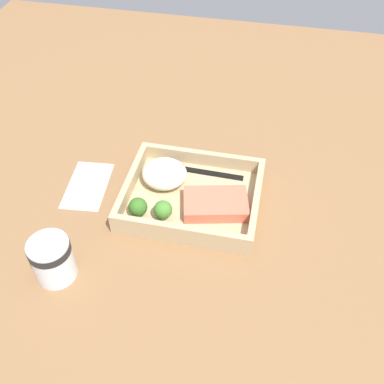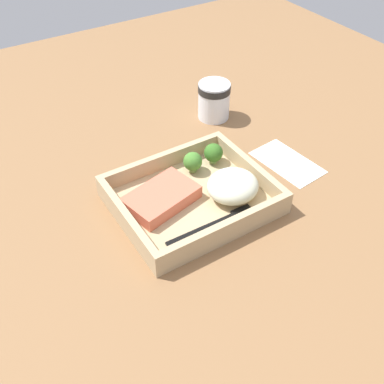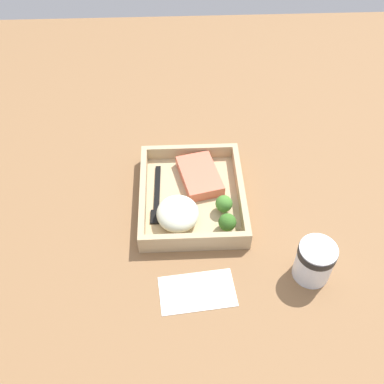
# 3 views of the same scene
# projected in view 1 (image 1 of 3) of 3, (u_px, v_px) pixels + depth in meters

# --- Properties ---
(ground_plane) EXTENTS (1.60, 1.60, 0.02)m
(ground_plane) POSITION_uv_depth(u_px,v_px,m) (192.00, 205.00, 0.87)
(ground_plane) COLOR brown
(takeout_tray) EXTENTS (0.25, 0.21, 0.01)m
(takeout_tray) POSITION_uv_depth(u_px,v_px,m) (192.00, 200.00, 0.86)
(takeout_tray) COLOR tan
(takeout_tray) RESTS_ON ground_plane
(tray_rim) EXTENTS (0.25, 0.21, 0.03)m
(tray_rim) POSITION_uv_depth(u_px,v_px,m) (192.00, 192.00, 0.85)
(tray_rim) COLOR tan
(tray_rim) RESTS_ON takeout_tray
(salmon_fillet) EXTENTS (0.13, 0.10, 0.02)m
(salmon_fillet) POSITION_uv_depth(u_px,v_px,m) (216.00, 204.00, 0.83)
(salmon_fillet) COLOR #DC684D
(salmon_fillet) RESTS_ON takeout_tray
(mashed_potatoes) EXTENTS (0.09, 0.08, 0.05)m
(mashed_potatoes) POSITION_uv_depth(u_px,v_px,m) (164.00, 174.00, 0.87)
(mashed_potatoes) COLOR beige
(mashed_potatoes) RESTS_ON takeout_tray
(broccoli_floret_1) EXTENTS (0.03, 0.03, 0.04)m
(broccoli_floret_1) POSITION_uv_depth(u_px,v_px,m) (138.00, 207.00, 0.81)
(broccoli_floret_1) COLOR #7FA457
(broccoli_floret_1) RESTS_ON takeout_tray
(broccoli_floret_2) EXTENTS (0.03, 0.03, 0.04)m
(broccoli_floret_2) POSITION_uv_depth(u_px,v_px,m) (163.00, 210.00, 0.81)
(broccoli_floret_2) COLOR #789852
(broccoli_floret_2) RESTS_ON takeout_tray
(fork) EXTENTS (0.16, 0.02, 0.00)m
(fork) POSITION_uv_depth(u_px,v_px,m) (199.00, 171.00, 0.91)
(fork) COLOR black
(fork) RESTS_ON takeout_tray
(paper_cup) EXTENTS (0.07, 0.07, 0.08)m
(paper_cup) POSITION_uv_depth(u_px,v_px,m) (52.00, 258.00, 0.72)
(paper_cup) COLOR white
(paper_cup) RESTS_ON ground_plane
(receipt_slip) EXTENTS (0.09, 0.14, 0.00)m
(receipt_slip) POSITION_uv_depth(u_px,v_px,m) (87.00, 186.00, 0.89)
(receipt_slip) COLOR white
(receipt_slip) RESTS_ON ground_plane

